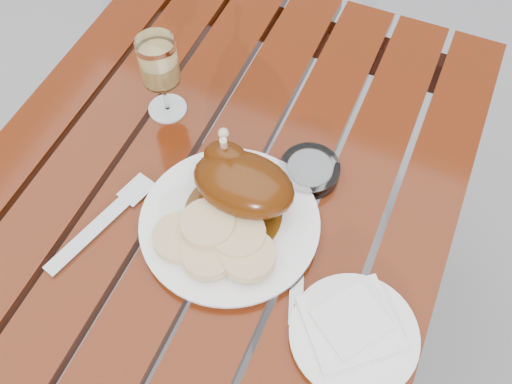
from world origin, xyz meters
TOP-DOWN VIEW (x-y plane):
  - ground at (0.00, 0.00)m, footprint 60.00×60.00m
  - table at (0.00, 0.00)m, footprint 0.80×1.20m
  - dinner_plate at (0.06, -0.00)m, footprint 0.34×0.34m
  - roast_duck at (0.06, 0.05)m, footprint 0.17×0.17m
  - bread_dumplings at (0.06, -0.05)m, footprint 0.20×0.13m
  - wine_glass at (-0.15, 0.18)m, footprint 0.09×0.09m
  - side_plate at (0.30, -0.10)m, footprint 0.20×0.20m
  - napkin at (0.29, -0.09)m, footprint 0.17×0.17m
  - ashtray at (0.15, 0.14)m, footprint 0.13×0.13m
  - fork at (-0.13, -0.09)m, footprint 0.08×0.20m
  - knife at (0.18, -0.01)m, footprint 0.09×0.21m

SIDE VIEW (x-z plane):
  - ground at x=0.00m, z-range 0.00..0.00m
  - table at x=0.00m, z-range 0.00..0.75m
  - knife at x=0.18m, z-range 0.75..0.76m
  - fork at x=-0.13m, z-range 0.75..0.76m
  - side_plate at x=0.30m, z-range 0.75..0.77m
  - dinner_plate at x=0.06m, z-range 0.75..0.77m
  - ashtray at x=0.15m, z-range 0.75..0.78m
  - napkin at x=0.29m, z-range 0.77..0.78m
  - bread_dumplings at x=0.06m, z-range 0.77..0.80m
  - roast_duck at x=0.06m, z-range 0.75..0.87m
  - wine_glass at x=-0.15m, z-range 0.75..0.92m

